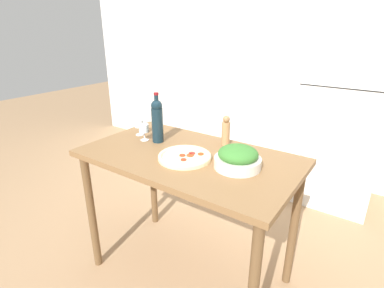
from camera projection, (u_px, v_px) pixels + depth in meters
ground_plane at (189, 271)px, 2.25m from camera, size 14.00×14.00×0.00m
wall_back at (296, 66)px, 3.38m from camera, size 6.40×0.06×2.60m
refrigerator at (343, 121)px, 2.91m from camera, size 0.75×0.70×1.70m
prep_counter at (189, 172)px, 1.94m from camera, size 1.37×0.78×0.96m
wine_bottle at (157, 120)px, 2.05m from camera, size 0.08×0.08×0.35m
wine_glass_near at (144, 129)px, 2.11m from camera, size 0.07×0.07×0.12m
wine_glass_far at (139, 124)px, 2.21m from camera, size 0.07×0.07×0.12m
pepper_mill at (226, 131)px, 2.02m from camera, size 0.06×0.06×0.21m
salad_bowl at (238, 158)px, 1.70m from camera, size 0.27×0.27×0.13m
homemade_pizza at (185, 157)px, 1.83m from camera, size 0.33×0.33×0.03m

